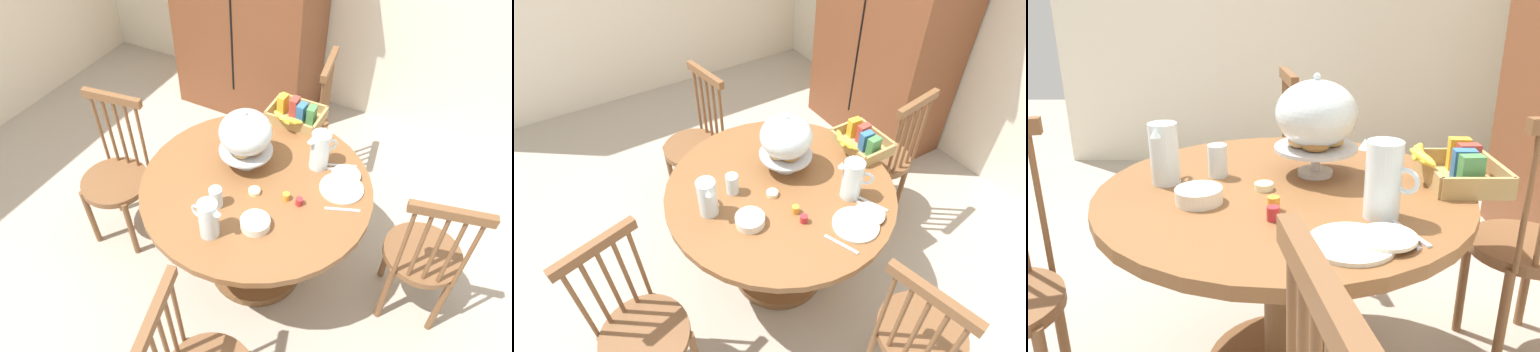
{
  "view_description": "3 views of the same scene",
  "coord_description": "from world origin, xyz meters",
  "views": [
    {
      "loc": [
        0.9,
        -1.49,
        2.42
      ],
      "look_at": [
        0.14,
        -0.03,
        0.79
      ],
      "focal_mm": 32.48,
      "sensor_mm": 36.0,
      "label": 1
    },
    {
      "loc": [
        1.37,
        -0.86,
        2.2
      ],
      "look_at": [
        0.04,
        -0.03,
        0.74
      ],
      "focal_mm": 28.55,
      "sensor_mm": 36.0,
      "label": 2
    },
    {
      "loc": [
        1.63,
        -0.04,
        1.32
      ],
      "look_at": [
        0.04,
        -0.03,
        0.74
      ],
      "focal_mm": 35.14,
      "sensor_mm": 36.0,
      "label": 3
    }
  ],
  "objects": [
    {
      "name": "jam_jar_strawberry",
      "position": [
        0.39,
        -0.06,
        0.76
      ],
      "size": [
        0.04,
        0.04,
        0.04
      ],
      "primitive_type": "cylinder",
      "color": "#B7282D",
      "rests_on": "dining_table"
    },
    {
      "name": "ground_plane",
      "position": [
        0.0,
        0.0,
        0.0
      ],
      "size": [
        10.0,
        10.0,
        0.0
      ],
      "primitive_type": "plane",
      "color": "#A89E8E"
    },
    {
      "name": "table_knife",
      "position": [
        0.48,
        0.26,
        0.74
      ],
      "size": [
        0.16,
        0.08,
        0.01
      ],
      "primitive_type": "cube",
      "rotation": [
        0.0,
        0.0,
        6.67
      ],
      "color": "silver",
      "rests_on": "dining_table"
    },
    {
      "name": "cereal_bowl",
      "position": [
        0.26,
        -0.28,
        0.76
      ],
      "size": [
        0.14,
        0.14,
        0.04
      ],
      "primitive_type": "cylinder",
      "color": "white",
      "rests_on": "dining_table"
    },
    {
      "name": "orange_juice_pitcher",
      "position": [
        0.1,
        -0.42,
        0.83
      ],
      "size": [
        0.17,
        0.09,
        0.2
      ],
      "color": "silver",
      "rests_on": "dining_table"
    },
    {
      "name": "windsor_chair_far_side",
      "position": [
        0.02,
        0.85,
        0.45
      ],
      "size": [
        0.4,
        0.41,
        0.97
      ],
      "color": "brown",
      "rests_on": "ground_plane"
    },
    {
      "name": "dinner_fork",
      "position": [
        0.47,
        0.29,
        0.74
      ],
      "size": [
        0.16,
        0.08,
        0.01
      ],
      "primitive_type": "cube",
      "rotation": [
        0.0,
        0.0,
        6.67
      ],
      "color": "silver",
      "rests_on": "dining_table"
    },
    {
      "name": "cereal_basket",
      "position": [
        0.1,
        0.53,
        0.79
      ],
      "size": [
        0.32,
        0.3,
        0.12
      ],
      "color": "tan",
      "rests_on": "dining_table"
    },
    {
      "name": "china_plate_small",
      "position": [
        0.52,
        0.22,
        0.76
      ],
      "size": [
        0.15,
        0.15,
        0.01
      ],
      "primitive_type": "cylinder",
      "color": "white",
      "rests_on": "china_plate_large"
    },
    {
      "name": "milk_pitcher",
      "position": [
        0.37,
        0.23,
        0.84
      ],
      "size": [
        0.13,
        0.16,
        0.22
      ],
      "color": "silver",
      "rests_on": "dining_table"
    },
    {
      "name": "dining_table",
      "position": [
        0.14,
        -0.03,
        0.52
      ],
      "size": [
        1.18,
        1.18,
        0.74
      ],
      "color": "brown",
      "rests_on": "ground_plane"
    },
    {
      "name": "china_plate_large",
      "position": [
        0.53,
        0.13,
        0.75
      ],
      "size": [
        0.22,
        0.22,
        0.01
      ],
      "primitive_type": "cylinder",
      "color": "white",
      "rests_on": "dining_table"
    },
    {
      "name": "jam_jar_apricot",
      "position": [
        0.32,
        -0.06,
        0.76
      ],
      "size": [
        0.04,
        0.04,
        0.04
      ],
      "primitive_type": "cylinder",
      "color": "orange",
      "rests_on": "dining_table"
    },
    {
      "name": "soup_spoon",
      "position": [
        0.59,
        -0.0,
        0.74
      ],
      "size": [
        0.16,
        0.08,
        0.01
      ],
      "primitive_type": "cube",
      "rotation": [
        0.0,
        0.0,
        6.67
      ],
      "color": "silver",
      "rests_on": "dining_table"
    },
    {
      "name": "windsor_chair_near_window",
      "position": [
        -0.75,
        -0.14,
        0.45
      ],
      "size": [
        0.4,
        0.4,
        0.97
      ],
      "color": "brown",
      "rests_on": "ground_plane"
    },
    {
      "name": "drinking_glass",
      "position": [
        0.04,
        -0.26,
        0.8
      ],
      "size": [
        0.06,
        0.06,
        0.11
      ],
      "primitive_type": "cylinder",
      "color": "silver",
      "rests_on": "dining_table"
    },
    {
      "name": "butter_dish",
      "position": [
        0.16,
        -0.1,
        0.75
      ],
      "size": [
        0.06,
        0.06,
        0.02
      ],
      "primitive_type": "cylinder",
      "color": "beige",
      "rests_on": "dining_table"
    },
    {
      "name": "pastry_stand_with_dome",
      "position": [
        0.02,
        0.07,
        0.94
      ],
      "size": [
        0.28,
        0.28,
        0.34
      ],
      "color": "silver",
      "rests_on": "dining_table"
    }
  ]
}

